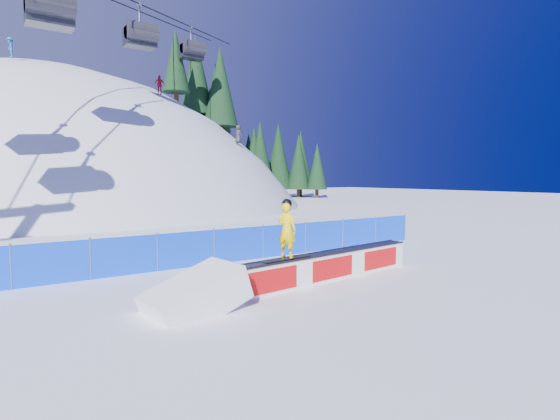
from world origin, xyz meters
TOP-DOWN VIEW (x-y plane):
  - ground at (0.00, 0.00)m, footprint 160.00×160.00m
  - snow_hill at (0.00, 42.00)m, footprint 64.00×64.00m
  - treeline at (25.77, 42.00)m, footprint 24.40×12.02m
  - safety_fence at (0.00, 4.50)m, footprint 22.05×0.05m
  - chairlift at (4.74, 27.49)m, footprint 40.80×41.70m
  - rail_box at (2.67, 0.48)m, footprint 7.02×1.25m
  - snow_ramp at (-1.69, 0.00)m, footprint 2.42×1.67m
  - snowboarder at (1.09, 0.31)m, footprint 1.56×0.64m
  - distant_skiers at (1.87, 29.27)m, footprint 22.30×9.08m

SIDE VIEW (x-z plane):
  - snow_hill at x=0.00m, z-range -50.00..14.00m
  - ground at x=0.00m, z-range 0.00..0.00m
  - snow_ramp at x=-1.69m, z-range -0.71..0.71m
  - rail_box at x=2.67m, z-range -0.01..0.83m
  - safety_fence at x=0.00m, z-range -0.05..1.25m
  - snowboarder at x=1.09m, z-range 0.83..2.44m
  - treeline at x=25.77m, z-range -0.91..17.84m
  - distant_skiers at x=1.87m, z-range 6.46..14.74m
  - chairlift at x=4.74m, z-range 5.89..27.89m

